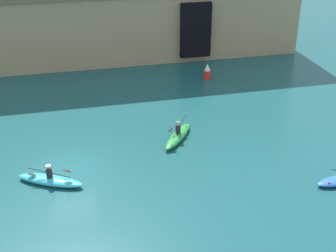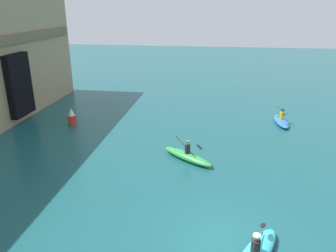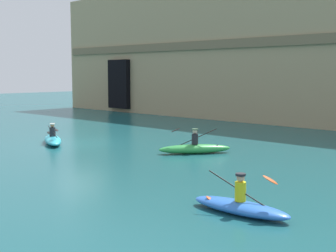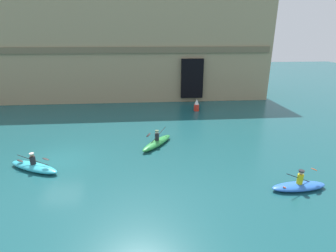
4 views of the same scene
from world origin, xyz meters
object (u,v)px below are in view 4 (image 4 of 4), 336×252
(kayak_cyan, at_px, (34,167))
(marker_buoy, at_px, (197,105))
(kayak_blue, at_px, (299,186))
(kayak_green, at_px, (157,142))

(kayak_cyan, relative_size, marker_buoy, 2.80)
(kayak_cyan, relative_size, kayak_blue, 1.17)
(kayak_cyan, bearing_deg, kayak_green, -130.47)
(kayak_blue, distance_m, kayak_green, 9.39)
(kayak_blue, xyz_separation_m, kayak_green, (-6.99, 6.26, 0.04))
(kayak_green, distance_m, marker_buoy, 9.90)
(kayak_blue, height_order, marker_buoy, marker_buoy)
(marker_buoy, bearing_deg, kayak_green, -117.39)
(kayak_blue, distance_m, marker_buoy, 15.24)
(kayak_cyan, relative_size, kayak_green, 1.10)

